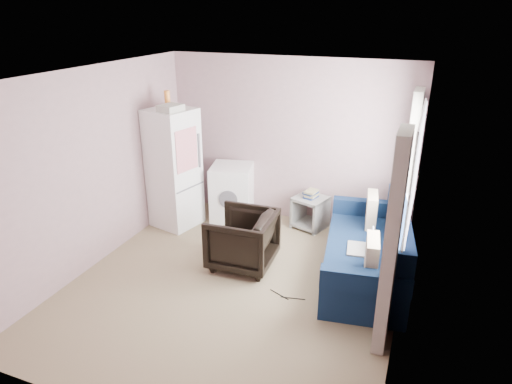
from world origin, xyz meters
TOP-DOWN VIEW (x-y plane):
  - room at (0.02, 0.01)m, footprint 3.84×4.24m
  - armchair at (-0.09, 0.48)m, footprint 0.77×0.82m
  - fridge at (-1.52, 1.24)m, footprint 0.75×0.74m
  - washing_machine at (-0.80, 1.74)m, footprint 0.74×0.74m
  - side_table at (0.44, 1.86)m, footprint 0.56×0.56m
  - sofa at (1.49, 0.75)m, footprint 1.21×2.15m
  - window_dressing at (1.78, 0.70)m, footprint 0.17×2.62m
  - floor_cables at (0.66, -0.01)m, footprint 0.45×0.13m

SIDE VIEW (x-z plane):
  - floor_cables at x=0.66m, z-range 0.00..0.01m
  - side_table at x=0.44m, z-range -0.02..0.59m
  - sofa at x=1.49m, z-range -0.12..0.79m
  - armchair at x=-0.09m, z-range 0.00..0.81m
  - washing_machine at x=-0.80m, z-range 0.02..0.89m
  - fridge at x=-1.52m, z-range -0.11..1.93m
  - window_dressing at x=1.78m, z-range 0.02..2.20m
  - room at x=0.02m, z-range -0.02..2.52m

